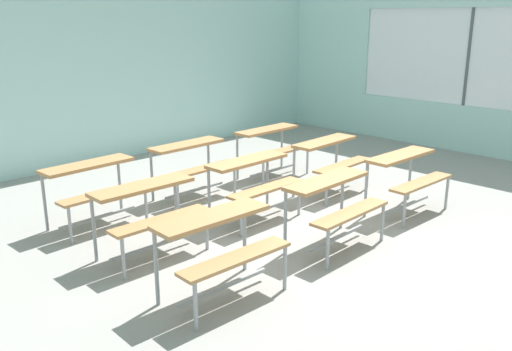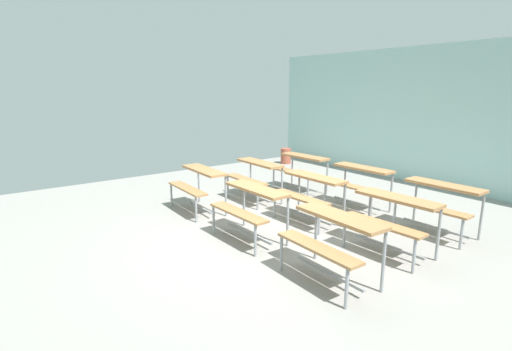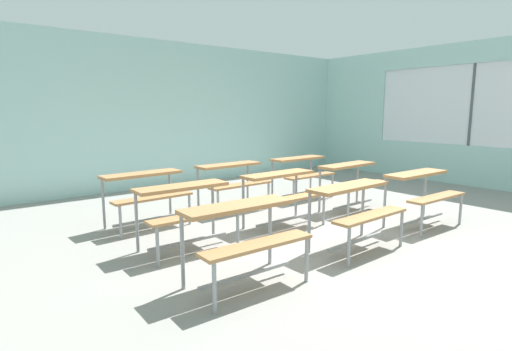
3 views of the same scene
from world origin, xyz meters
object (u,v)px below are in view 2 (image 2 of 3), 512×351
Objects in this scene: desk_bench_r1c0 at (255,172)px; desk_bench_r2c0 at (301,165)px; desk_bench_r0c2 at (332,233)px; desk_bench_r1c2 at (392,212)px; desk_bench_r2c1 at (359,178)px; desk_bench_r0c1 at (250,201)px; trash_bin at (286,156)px; desk_bench_r1c1 at (310,188)px; desk_bench_r0c0 at (198,180)px; desk_bench_r2c2 at (439,197)px.

desk_bench_r2c0 is (0.01, 1.17, 0.00)m from desk_bench_r1c0.
desk_bench_r1c0 is (-3.02, 1.18, 0.00)m from desk_bench_r0c2.
desk_bench_r1c2 is 1.92m from desk_bench_r2c1.
desk_bench_r0c1 is 5.73m from trash_bin.
desk_bench_r1c0 is 2.97m from desk_bench_r1c2.
desk_bench_r2c1 is (0.00, 1.20, 0.00)m from desk_bench_r1c1.
desk_bench_r1c1 is (-1.54, 1.17, 0.00)m from desk_bench_r0c2.
desk_bench_r1c0 and desk_bench_r2c0 have the same top height.
desk_bench_r0c0 is 0.99× the size of desk_bench_r2c0.
desk_bench_r2c1 is (1.54, 2.36, 0.00)m from desk_bench_r0c0.
desk_bench_r1c0 is 3.82m from trash_bin.
desk_bench_r0c2 is at bearing -20.45° from desk_bench_r1c0.
desk_bench_r2c2 is (1.46, 2.32, 0.00)m from desk_bench_r0c1.
desk_bench_r1c1 is (1.54, 1.16, 0.00)m from desk_bench_r0c0.
desk_bench_r0c0 is 4.75m from trash_bin.
desk_bench_r1c2 is at bearing 22.70° from desk_bench_r0c0.
desk_bench_r0c2 is at bearing -38.02° from desk_bench_r1c1.
desk_bench_r1c2 is at bearing 37.76° from desk_bench_r0c1.
desk_bench_r1c0 is at bearing 89.18° from desk_bench_r0c0.
desk_bench_r2c0 is (-2.96, 1.19, 0.00)m from desk_bench_r1c2.
desk_bench_r0c0 is 1.57m from desk_bench_r0c1.
trash_bin is (-3.98, 4.11, -0.35)m from desk_bench_r0c1.
desk_bench_r2c0 is 2.97m from desk_bench_r2c2.
desk_bench_r1c2 is (1.46, 1.18, 0.00)m from desk_bench_r0c1.
desk_bench_r2c1 is at bearing 177.08° from desk_bench_r2c2.
desk_bench_r0c1 is at bearing -177.91° from desk_bench_r0c2.
desk_bench_r0c1 is 1.00× the size of desk_bench_r1c1.
desk_bench_r1c0 is 0.99× the size of desk_bench_r1c2.
desk_bench_r2c0 is 1.02× the size of desk_bench_r2c2.
desk_bench_r0c0 is 1.00× the size of desk_bench_r1c2.
desk_bench_r1c2 is 1.00× the size of desk_bench_r2c0.
desk_bench_r1c0 is 1.17m from desk_bench_r2c0.
desk_bench_r2c2 reaches higher than trash_bin.
trash_bin is (-5.44, 1.79, -0.35)m from desk_bench_r2c2.
desk_bench_r1c1 and desk_bench_r2c1 have the same top height.
desk_bench_r2c1 is (1.47, 0.02, 0.00)m from desk_bench_r2c0.
desk_bench_r2c0 is 2.60× the size of trash_bin.
desk_bench_r1c1 is at bearing -143.35° from desk_bench_r2c2.
desk_bench_r1c0 is 1.00× the size of desk_bench_r2c1.
desk_bench_r2c0 reaches higher than trash_bin.
desk_bench_r2c2 is (0.00, 1.14, 0.00)m from desk_bench_r1c2.
desk_bench_r1c1 is 0.98× the size of desk_bench_r2c0.
desk_bench_r1c2 is 6.18m from trash_bin.
desk_bench_r2c1 is (1.48, 1.18, 0.00)m from desk_bench_r1c0.
desk_bench_r2c2 is 5.73m from trash_bin.
desk_bench_r0c0 is 2.34m from desk_bench_r2c0.
desk_bench_r1c2 is at bearing 0.58° from desk_bench_r1c0.
desk_bench_r0c0 is at bearing -143.42° from desk_bench_r2c2.
desk_bench_r2c0 and desk_bench_r2c2 have the same top height.
desk_bench_r2c0 is (-3.01, 2.35, 0.00)m from desk_bench_r0c2.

